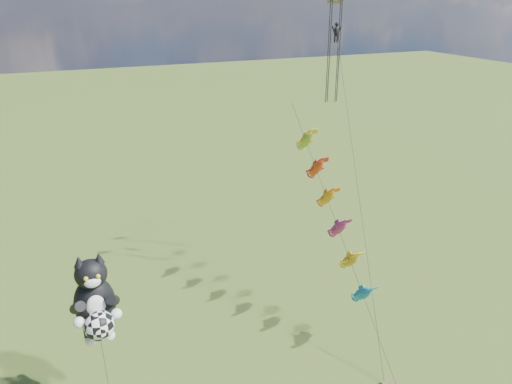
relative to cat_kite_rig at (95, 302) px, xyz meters
name	(u,v)px	position (x,y,z in m)	size (l,w,h in m)	color
ground	(194,364)	(5.89, 1.62, -7.70)	(300.00, 300.00, 0.00)	#294210
cat_kite_rig	(95,302)	(0.00, 0.00, 0.00)	(2.64, 4.13, 10.63)	brown
fish_windsock_rig	(333,213)	(17.36, 3.18, 1.08)	(0.77, 15.97, 15.62)	brown
parafoil_rig	(337,40)	(20.56, 9.04, 12.76)	(5.60, 17.00, 23.99)	brown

